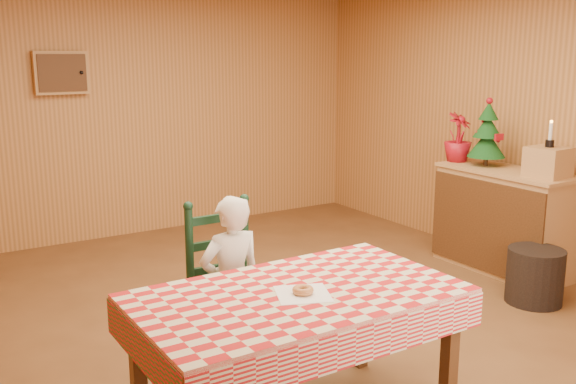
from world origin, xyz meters
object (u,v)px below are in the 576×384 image
(seated_child, at_px, (231,286))
(shelf_unit, at_px, (503,220))
(dining_table, at_px, (297,306))
(storage_bin, at_px, (535,276))
(ladder_chair, at_px, (227,293))
(christmas_tree, at_px, (487,135))
(crate, at_px, (548,162))

(seated_child, height_order, shelf_unit, seated_child)
(shelf_unit, bearing_deg, dining_table, -159.13)
(seated_child, bearing_deg, storage_bin, 173.95)
(seated_child, bearing_deg, ladder_chair, -90.00)
(seated_child, relative_size, storage_bin, 2.57)
(ladder_chair, distance_m, shelf_unit, 2.97)
(dining_table, distance_m, shelf_unit, 3.17)
(shelf_unit, xyz_separation_m, christmas_tree, (0.01, 0.25, 0.74))
(dining_table, xyz_separation_m, ladder_chair, (-0.00, 0.79, -0.18))
(crate, bearing_deg, christmas_tree, 90.00)
(seated_child, height_order, storage_bin, seated_child)
(ladder_chair, distance_m, seated_child, 0.08)
(shelf_unit, xyz_separation_m, storage_bin, (-0.41, -0.67, -0.25))
(dining_table, height_order, shelf_unit, shelf_unit)
(crate, relative_size, storage_bin, 0.68)
(christmas_tree, bearing_deg, shelf_unit, -91.98)
(shelf_unit, distance_m, storage_bin, 0.82)
(ladder_chair, xyz_separation_m, storage_bin, (2.55, -0.33, -0.28))
(ladder_chair, height_order, shelf_unit, ladder_chair)
(christmas_tree, relative_size, storage_bin, 1.42)
(ladder_chair, height_order, seated_child, seated_child)
(seated_child, xyz_separation_m, shelf_unit, (2.96, 0.40, -0.10))
(seated_child, bearing_deg, crate, 179.94)
(ladder_chair, xyz_separation_m, christmas_tree, (2.96, 0.59, 0.71))
(dining_table, xyz_separation_m, storage_bin, (2.55, 0.46, -0.47))
(ladder_chair, xyz_separation_m, crate, (2.96, -0.06, 0.55))
(dining_table, xyz_separation_m, seated_child, (0.00, 0.73, -0.13))
(seated_child, distance_m, shelf_unit, 2.98)
(storage_bin, bearing_deg, crate, 32.62)
(crate, xyz_separation_m, storage_bin, (-0.42, -0.27, -0.84))
(shelf_unit, relative_size, christmas_tree, 2.00)
(ladder_chair, bearing_deg, christmas_tree, 11.25)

